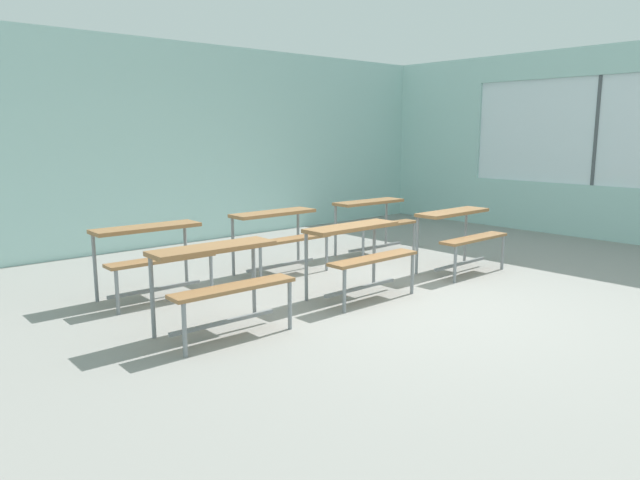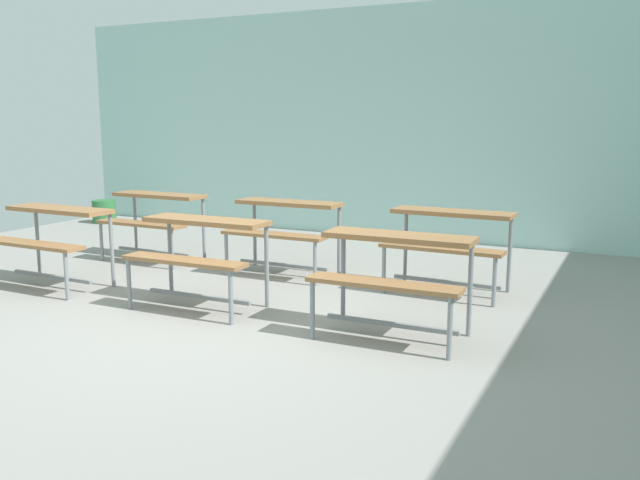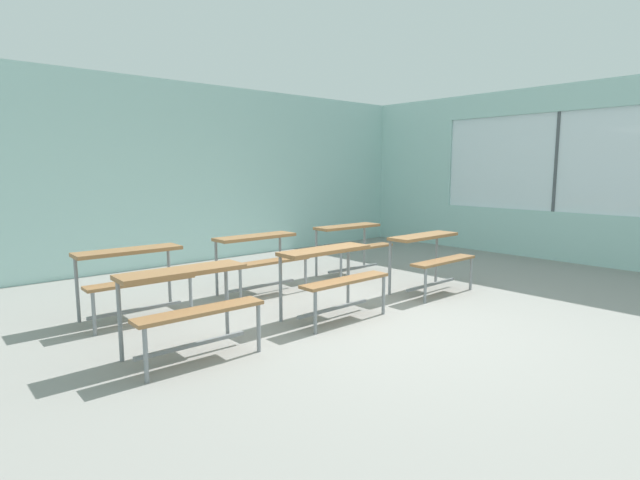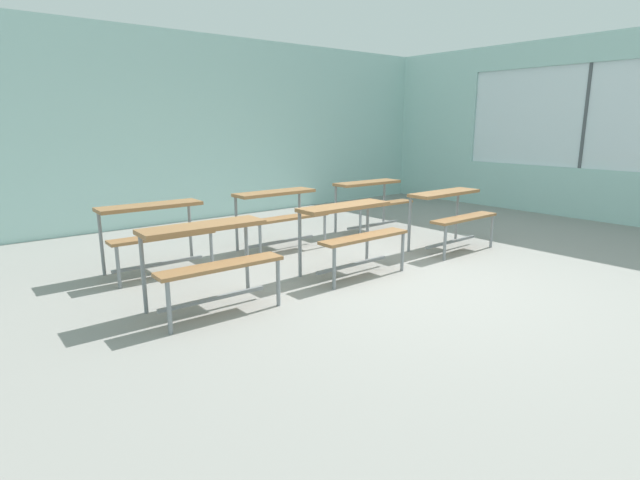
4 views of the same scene
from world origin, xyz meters
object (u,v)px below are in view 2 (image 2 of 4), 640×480
Objects in this scene: desk_bench_r1c2 at (449,231)px; trash_bin at (104,211)px; desk_bench_r0c0 at (51,228)px; desk_bench_r0c1 at (199,241)px; desk_bench_r1c0 at (153,210)px; desk_bench_r0c2 at (394,261)px; desk_bench_r1c1 at (284,220)px.

desk_bench_r1c2 is 3.19× the size of trash_bin.
desk_bench_r0c0 is 3.68m from desk_bench_r1c2.
desk_bench_r0c1 is 0.99× the size of desk_bench_r1c0.
desk_bench_r1c0 is at bearing 156.96° from desk_bench_r0c2.
desk_bench_r1c1 is at bearing -177.47° from desk_bench_r1c2.
desk_bench_r0c1 is at bearing -139.01° from desk_bench_r1c2.
desk_bench_r1c0 is 1.01× the size of desk_bench_r1c1.
desk_bench_r0c1 is 1.38m from desk_bench_r1c1.
desk_bench_r0c1 is 0.99× the size of desk_bench_r1c2.
desk_bench_r1c0 and desk_bench_r1c2 have the same top height.
desk_bench_r0c1 and desk_bench_r1c2 have the same top height.
desk_bench_r1c0 reaches higher than trash_bin.
desk_bench_r1c1 is 3.13× the size of trash_bin.
desk_bench_r0c0 is at bearing -91.00° from desk_bench_r1c0.
desk_bench_r0c2 is at bearing -21.21° from desk_bench_r1c0.
desk_bench_r0c2 is 0.99× the size of desk_bench_r1c2.
desk_bench_r0c1 is 1.00× the size of desk_bench_r1c1.
desk_bench_r1c1 is (1.65, 0.02, 0.00)m from desk_bench_r1c0.
desk_bench_r1c2 is (3.40, 1.42, 0.00)m from desk_bench_r0c0.
desk_bench_r1c2 is 6.13m from trash_bin.
desk_bench_r0c0 and desk_bench_r1c0 have the same top height.
desk_bench_r0c0 is at bearing -179.83° from desk_bench_r0c1.
desk_bench_r1c1 is 0.98× the size of desk_bench_r1c2.
desk_bench_r1c0 is at bearing -179.17° from desk_bench_r1c1.
desk_bench_r0c1 is 1.00× the size of desk_bench_r0c2.
desk_bench_r0c1 reaches higher than trash_bin.
desk_bench_r0c2 is at bearing -39.99° from desk_bench_r1c1.
desk_bench_r1c1 is (0.04, 1.38, 0.00)m from desk_bench_r0c1.
desk_bench_r0c1 is at bearing 2.04° from desk_bench_r0c0.
desk_bench_r0c2 is 1.43m from desk_bench_r1c2.
trash_bin is at bearing 128.69° from desk_bench_r0c0.
desk_bench_r0c0 is 1.67m from desk_bench_r0c1.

